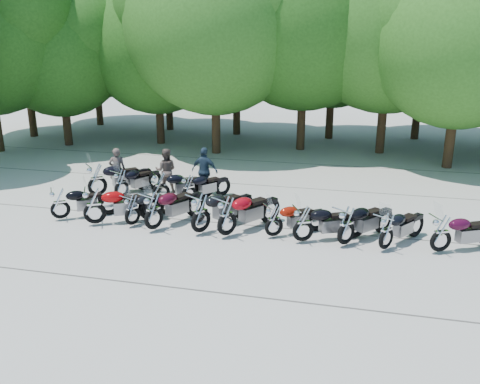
% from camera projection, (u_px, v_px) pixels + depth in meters
% --- Properties ---
extents(ground, '(90.00, 90.00, 0.00)m').
position_uv_depth(ground, '(228.00, 242.00, 14.95)').
color(ground, gray).
rests_on(ground, ground).
extents(tree_0, '(7.50, 7.50, 9.21)m').
position_uv_depth(tree_0, '(23.00, 41.00, 28.78)').
color(tree_0, '#3A2614').
rests_on(tree_0, ground).
extents(tree_1, '(6.97, 6.97, 8.55)m').
position_uv_depth(tree_1, '(59.00, 50.00, 26.53)').
color(tree_1, '#3A2614').
rests_on(tree_1, ground).
extents(tree_2, '(7.31, 7.31, 8.97)m').
position_uv_depth(tree_2, '(156.00, 45.00, 26.89)').
color(tree_2, '#3A2614').
rests_on(tree_2, ground).
extents(tree_3, '(8.70, 8.70, 10.67)m').
position_uv_depth(tree_3, '(215.00, 24.00, 24.29)').
color(tree_3, '#3A2614').
rests_on(tree_3, ground).
extents(tree_4, '(9.13, 9.13, 11.20)m').
position_uv_depth(tree_4, '(305.00, 17.00, 25.00)').
color(tree_4, '#3A2614').
rests_on(tree_4, ground).
extents(tree_5, '(9.04, 9.04, 11.10)m').
position_uv_depth(tree_5, '(391.00, 18.00, 24.23)').
color(tree_5, '#3A2614').
rests_on(tree_5, ground).
extents(tree_6, '(8.00, 8.00, 9.82)m').
position_uv_depth(tree_6, '(463.00, 35.00, 21.59)').
color(tree_6, '#3A2614').
rests_on(tree_6, ground).
extents(tree_9, '(7.59, 7.59, 9.32)m').
position_uv_depth(tree_9, '(93.00, 39.00, 32.62)').
color(tree_9, '#3A2614').
rests_on(tree_9, ground).
extents(tree_10, '(7.78, 7.78, 9.55)m').
position_uv_depth(tree_10, '(166.00, 37.00, 30.85)').
color(tree_10, '#3A2614').
rests_on(tree_10, ground).
extents(tree_11, '(7.56, 7.56, 9.28)m').
position_uv_depth(tree_11, '(236.00, 40.00, 29.39)').
color(tree_11, '#3A2614').
rests_on(tree_11, ground).
extents(tree_12, '(7.88, 7.88, 9.67)m').
position_uv_depth(tree_12, '(334.00, 36.00, 28.13)').
color(tree_12, '#3A2614').
rests_on(tree_12, ground).
extents(tree_13, '(8.31, 8.31, 10.20)m').
position_uv_depth(tree_13, '(425.00, 31.00, 27.89)').
color(tree_13, '#3A2614').
rests_on(tree_13, ground).
extents(motorcycle_0, '(2.16, 1.77, 1.22)m').
position_uv_depth(motorcycle_0, '(60.00, 203.00, 16.54)').
color(motorcycle_0, black).
rests_on(motorcycle_0, ground).
extents(motorcycle_1, '(2.54, 1.82, 1.40)m').
position_uv_depth(motorcycle_1, '(94.00, 205.00, 16.05)').
color(motorcycle_1, '#960507').
rests_on(motorcycle_1, ground).
extents(motorcycle_2, '(1.48, 2.15, 1.18)m').
position_uv_depth(motorcycle_2, '(132.00, 209.00, 16.03)').
color(motorcycle_2, black).
rests_on(motorcycle_2, ground).
extents(motorcycle_3, '(1.82, 2.53, 1.40)m').
position_uv_depth(motorcycle_3, '(153.00, 210.00, 15.60)').
color(motorcycle_3, '#3C0816').
rests_on(motorcycle_3, ground).
extents(motorcycle_4, '(2.03, 2.57, 1.44)m').
position_uv_depth(motorcycle_4, '(201.00, 212.00, 15.35)').
color(motorcycle_4, black).
rests_on(motorcycle_4, ground).
extents(motorcycle_5, '(2.07, 2.52, 1.43)m').
position_uv_depth(motorcycle_5, '(227.00, 215.00, 15.12)').
color(motorcycle_5, '#990510').
rests_on(motorcycle_5, ground).
extents(motorcycle_6, '(2.05, 1.74, 1.17)m').
position_uv_depth(motorcycle_6, '(274.00, 219.00, 15.11)').
color(motorcycle_6, maroon).
rests_on(motorcycle_6, ground).
extents(motorcycle_7, '(2.31, 1.64, 1.27)m').
position_uv_depth(motorcycle_7, '(303.00, 223.00, 14.71)').
color(motorcycle_7, black).
rests_on(motorcycle_7, ground).
extents(motorcycle_8, '(2.06, 2.28, 1.34)m').
position_uv_depth(motorcycle_8, '(347.00, 225.00, 14.49)').
color(motorcycle_8, black).
rests_on(motorcycle_8, ground).
extents(motorcycle_9, '(1.81, 2.17, 1.24)m').
position_uv_depth(motorcycle_9, '(387.00, 230.00, 14.19)').
color(motorcycle_9, black).
rests_on(motorcycle_9, ground).
extents(motorcycle_10, '(2.32, 1.61, 1.27)m').
position_uv_depth(motorcycle_10, '(442.00, 232.00, 14.00)').
color(motorcycle_10, '#33061C').
rests_on(motorcycle_10, ground).
extents(motorcycle_11, '(2.38, 2.34, 1.45)m').
position_uv_depth(motorcycle_11, '(97.00, 179.00, 18.86)').
color(motorcycle_11, black).
rests_on(motorcycle_11, ground).
extents(motorcycle_12, '(1.56, 2.26, 1.24)m').
position_uv_depth(motorcycle_12, '(121.00, 183.00, 18.73)').
color(motorcycle_12, black).
rests_on(motorcycle_12, ground).
extents(motorcycle_13, '(2.27, 1.76, 1.27)m').
position_uv_depth(motorcycle_13, '(161.00, 185.00, 18.32)').
color(motorcycle_13, black).
rests_on(motorcycle_13, ground).
extents(motorcycle_14, '(1.80, 2.06, 1.19)m').
position_uv_depth(motorcycle_14, '(189.00, 188.00, 18.19)').
color(motorcycle_14, black).
rests_on(motorcycle_14, ground).
extents(rider_0, '(0.74, 0.62, 1.73)m').
position_uv_depth(rider_0, '(117.00, 170.00, 19.52)').
color(rider_0, brown).
rests_on(rider_0, ground).
extents(rider_1, '(0.94, 0.80, 1.71)m').
position_uv_depth(rider_1, '(166.00, 170.00, 19.49)').
color(rider_1, brown).
rests_on(rider_1, ground).
extents(rider_2, '(1.12, 0.60, 1.82)m').
position_uv_depth(rider_2, '(205.00, 171.00, 19.20)').
color(rider_2, '#213446').
rests_on(rider_2, ground).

